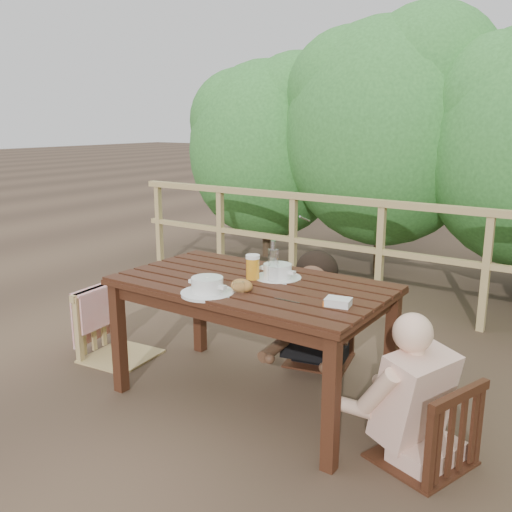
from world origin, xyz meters
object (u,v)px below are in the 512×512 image
Objects in this scene: bottle at (273,262)px; butter_tub at (338,303)px; chair_right at (426,382)px; bread_roll at (242,286)px; table at (251,342)px; chair_left at (118,295)px; soup_far at (278,272)px; diner_right at (435,348)px; beer_glass at (253,268)px; tumbler at (239,289)px; woman at (323,274)px; chair_far at (321,303)px; soup_near at (207,286)px.

bottle reaches higher than butter_tub.
chair_right is 1.09m from bread_roll.
chair_left is at bearing -177.95° from table.
chair_right is 1.09m from soup_far.
bread_roll is (-1.06, -0.12, 0.16)m from diner_right.
chair_left is at bearing -175.53° from beer_glass.
chair_right is 5.35× the size of beer_glass.
woman is at bearing 89.62° from tumbler.
diner_right reaches higher than bread_roll.
bread_roll is at bearing 115.10° from diner_right.
diner_right is (1.03, -0.80, -0.02)m from woman.
chair_right reaches higher than soup_far.
bread_roll is 0.24m from beer_glass.
chair_left reaches higher than beer_glass.
bread_roll reaches higher than table.
diner_right is 15.41× the size of tumbler.
woman is (0.00, 0.02, 0.20)m from chair_far.
bottle is (1.24, 0.11, 0.40)m from chair_left.
soup_far is 2.17× the size of bread_roll.
soup_far is 1.12× the size of bottle.
butter_tub is at bearing 12.31° from tumbler.
chair_left is (-1.13, -0.04, 0.10)m from table.
beer_glass is 0.31m from tumbler.
chair_right is at bearing 108.57° from diner_right.
chair_far reaches higher than soup_far.
chair_far is at bearing 77.54° from woman.
chair_left is 1.27m from soup_far.
soup_near is at bearing -154.41° from tumbler.
tumbler is at bearing -102.85° from chair_far.
woman reaches higher than soup_near.
chair_far is at bearing 88.07° from bread_roll.
diner_right is (1.12, -0.06, 0.25)m from table.
chair_far reaches higher than table.
beer_glass is at bearing -91.73° from chair_left.
chair_right is 1.30m from woman.
bottle is 1.98× the size of butter_tub.
table is at bearing 76.49° from soup_near.
chair_far is at bearing 91.44° from bottle.
butter_tub is (-0.49, -0.06, 0.15)m from diner_right.
woman is (0.09, 0.74, 0.27)m from table.
table is 0.52m from bottle.
tumbler is 0.56m from butter_tub.
bottle reaches higher than chair_right.
chair_right is at bearing -12.24° from soup_far.
butter_tub is at bearing 15.48° from soup_near.
table is 19.88× the size of tumbler.
woman is 0.73m from beer_glass.
chair_far is 1.31m from diner_right.
tumbler is (0.00, -0.40, -0.01)m from soup_far.
chair_far is at bearing 80.69° from beer_glass.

